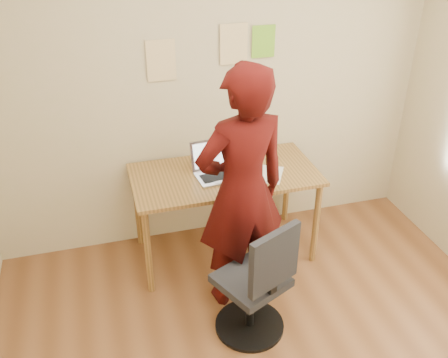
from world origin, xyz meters
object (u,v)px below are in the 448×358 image
object	(u,v)px
office_chair	(257,289)
desk	(225,183)
laptop	(216,168)
person	(242,192)
phone	(260,182)

from	to	relation	value
office_chair	desk	bearing A→B (deg)	62.90
desk	laptop	xyz separation A→B (m)	(-0.06, 0.00, 0.14)
office_chair	person	xyz separation A→B (m)	(0.01, 0.39, 0.49)
person	laptop	bearing A→B (deg)	-94.48
desk	office_chair	distance (m)	0.93
phone	desk	bearing A→B (deg)	136.07
desk	office_chair	world-z (taller)	office_chair
laptop	desk	bearing A→B (deg)	-9.87
laptop	person	size ratio (longest dim) A/B	0.20
laptop	phone	xyz separation A→B (m)	(0.27, -0.21, -0.05)
phone	office_chair	size ratio (longest dim) A/B	0.12
phone	person	xyz separation A→B (m)	(-0.23, -0.30, 0.13)
laptop	person	world-z (taller)	person
desk	laptop	size ratio (longest dim) A/B	3.89
desk	person	world-z (taller)	person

